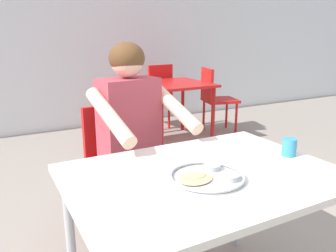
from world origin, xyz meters
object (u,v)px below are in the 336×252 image
at_px(chair_foreground, 121,160).
at_px(diner_foreground, 137,132).
at_px(table_foreground, 204,188).
at_px(table_background_red, 173,90).
at_px(chair_red_left, 121,106).
at_px(chair_red_right, 215,96).
at_px(drinking_cup, 289,147).
at_px(chair_red_far, 156,92).
at_px(thali_tray, 207,176).

height_order(chair_foreground, diner_foreground, diner_foreground).
bearing_deg(table_foreground, table_background_red, 63.54).
distance_m(chair_red_left, chair_red_right, 1.34).
height_order(drinking_cup, diner_foreground, diner_foreground).
distance_m(chair_foreground, diner_foreground, 0.33).
distance_m(table_background_red, chair_red_left, 0.68).
height_order(table_foreground, chair_red_far, chair_red_far).
bearing_deg(chair_red_left, diner_foreground, -107.66).
height_order(table_foreground, diner_foreground, diner_foreground).
bearing_deg(diner_foreground, table_background_red, 55.31).
relative_size(table_background_red, chair_red_far, 0.92).
height_order(thali_tray, chair_red_right, chair_red_right).
height_order(table_foreground, drinking_cup, drinking_cup).
relative_size(table_foreground, thali_tray, 3.70).
distance_m(thali_tray, chair_red_far, 3.37).
height_order(diner_foreground, table_background_red, diner_foreground).
relative_size(table_foreground, diner_foreground, 0.91).
bearing_deg(table_foreground, chair_foreground, 93.86).
distance_m(thali_tray, diner_foreground, 0.69).
height_order(drinking_cup, chair_red_right, chair_red_right).
xyz_separation_m(chair_red_left, chair_red_right, (1.34, 0.04, -0.01)).
bearing_deg(thali_tray, diner_foreground, 91.08).
bearing_deg(table_foreground, drinking_cup, -2.27).
distance_m(table_foreground, drinking_cup, 0.49).
relative_size(drinking_cup, diner_foreground, 0.07).
relative_size(chair_red_right, chair_red_far, 0.96).
xyz_separation_m(thali_tray, diner_foreground, (-0.01, 0.69, 0.01)).
relative_size(drinking_cup, chair_red_far, 0.09).
bearing_deg(diner_foreground, table_foreground, -86.55).
bearing_deg(chair_red_far, diner_foreground, -118.68).
bearing_deg(chair_red_far, chair_red_left, -142.63).
bearing_deg(chair_red_left, chair_red_far, 37.37).
xyz_separation_m(thali_tray, chair_red_far, (1.30, 3.10, -0.22)).
height_order(thali_tray, drinking_cup, drinking_cup).
bearing_deg(chair_foreground, chair_red_right, 40.61).
bearing_deg(drinking_cup, chair_red_right, 60.90).
bearing_deg(drinking_cup, chair_foreground, 121.47).
height_order(diner_foreground, chair_red_far, diner_foreground).
bearing_deg(chair_red_left, drinking_cup, -91.73).
xyz_separation_m(table_background_red, chair_red_right, (0.67, 0.07, -0.13)).
height_order(table_foreground, chair_red_left, chair_red_left).
bearing_deg(diner_foreground, thali_tray, -88.92).
relative_size(thali_tray, diner_foreground, 0.25).
height_order(table_foreground, table_background_red, table_foreground).
distance_m(drinking_cup, chair_red_right, 2.92).
distance_m(chair_foreground, chair_red_left, 1.74).
distance_m(table_foreground, chair_foreground, 0.87).
distance_m(table_background_red, chair_red_right, 0.69).
distance_m(drinking_cup, chair_foreground, 1.06).
xyz_separation_m(thali_tray, chair_red_right, (1.92, 2.58, -0.24)).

